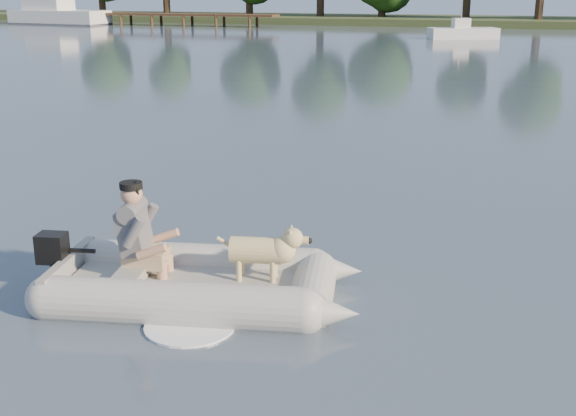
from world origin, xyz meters
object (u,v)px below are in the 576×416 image
(man, at_px, (136,228))
(motorboat, at_px, (464,25))
(dock, at_px, (177,20))
(dinghy, at_px, (197,247))
(dog, at_px, (257,255))
(cabin_cruiser, at_px, (59,10))

(man, bearing_deg, motorboat, 78.84)
(dock, height_order, dinghy, dinghy)
(dog, bearing_deg, dock, 105.95)
(dinghy, height_order, man, man)
(dock, xyz_separation_m, man, (24.65, -51.58, 0.27))
(man, bearing_deg, dinghy, -4.24)
(cabin_cruiser, relative_size, motorboat, 2.07)
(dinghy, relative_size, man, 4.35)
(dock, height_order, dog, dock)
(motorboat, bearing_deg, dock, 138.72)
(dog, distance_m, cabin_cruiser, 62.32)
(dock, distance_m, motorboat, 26.27)
(dinghy, xyz_separation_m, motorboat, (-0.52, 42.94, 0.28))
(motorboat, bearing_deg, cabin_cruiser, 146.09)
(dinghy, bearing_deg, dock, 105.31)
(cabin_cruiser, height_order, motorboat, cabin_cruiser)
(dock, bearing_deg, motorboat, -19.02)
(dock, distance_m, man, 57.17)
(dock, distance_m, dinghy, 57.40)
(dinghy, bearing_deg, dog, 4.57)
(dog, relative_size, motorboat, 0.21)
(dinghy, distance_m, man, 0.74)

